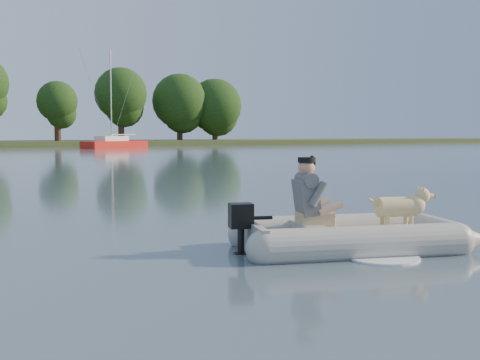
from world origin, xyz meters
TOP-DOWN VIEW (x-y plane):
  - water at (0.00, 0.00)m, footprint 160.00×160.00m
  - dinghy at (0.47, -0.28)m, footprint 5.37×4.71m
  - man at (-0.13, -0.04)m, footprint 0.82×0.75m
  - dog at (1.06, -0.42)m, footprint 0.92×0.56m
  - outboard_motor at (-0.99, 0.19)m, footprint 0.45×0.37m
  - sailboat at (14.47, 50.93)m, footprint 7.27×4.81m

SIDE VIEW (x-z plane):
  - water at x=0.00m, z-range 0.00..0.00m
  - outboard_motor at x=-0.99m, z-range -0.08..0.65m
  - sailboat at x=14.47m, z-range -4.40..5.25m
  - dog at x=1.06m, z-range 0.19..0.77m
  - dinghy at x=0.47m, z-range -0.10..1.19m
  - man at x=-0.13m, z-range 0.22..1.22m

